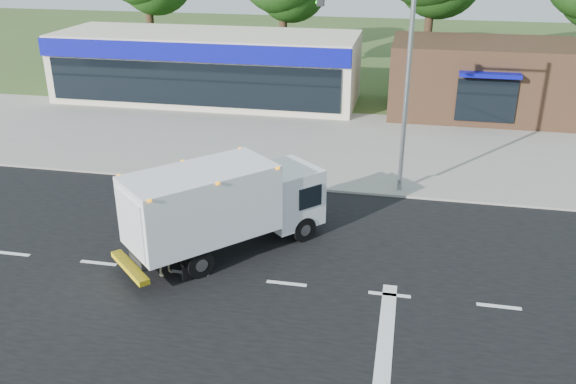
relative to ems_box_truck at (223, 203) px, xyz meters
The scene contains 10 objects.
ground 3.29m from the ems_box_truck, 32.79° to the right, with size 120.00×120.00×0.00m, color #385123.
road_asphalt 3.29m from the ems_box_truck, 32.79° to the right, with size 60.00×14.00×0.02m, color black.
sidewalk 7.28m from the ems_box_truck, 70.57° to the left, with size 60.00×2.40×0.12m, color gray.
parking_apron 12.82m from the ems_box_truck, 79.31° to the left, with size 60.00×9.00×0.02m, color gray.
lane_markings 4.99m from the ems_box_truck, 37.73° to the right, with size 55.20×7.00×0.01m.
ems_box_truck is the anchor object (origin of this frame).
emergency_worker 2.31m from the ems_box_truck, 128.79° to the right, with size 0.65×0.71×1.74m.
retail_strip_mall 19.57m from the ems_box_truck, 109.84° to the left, with size 18.00×6.20×4.00m.
brown_storefront 20.70m from the ems_box_truck, 63.12° to the left, with size 10.00×6.70×4.00m.
traffic_signal_pole 8.33m from the ems_box_truck, 52.25° to the left, with size 3.51×0.25×8.00m.
Camera 1 is at (3.11, -15.07, 9.59)m, focal length 38.00 mm.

